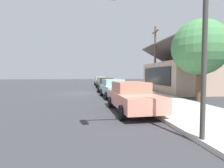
{
  "coord_description": "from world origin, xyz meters",
  "views": [
    {
      "loc": [
        19.22,
        0.35,
        2.0
      ],
      "look_at": [
        -2.82,
        3.48,
        0.82
      ],
      "focal_mm": 28.69,
      "sensor_mm": 36.0,
      "label": 1
    }
  ],
  "objects_px": {
    "shade_tree": "(200,48)",
    "car_ivory": "(100,81)",
    "utility_pole_wooden": "(155,58)",
    "traffic_light_main": "(169,19)",
    "car_seafoam": "(114,88)",
    "fire_hydrant_red": "(112,84)",
    "car_coral": "(132,97)",
    "car_olive": "(103,82)",
    "car_charcoal": "(106,85)"
  },
  "relations": [
    {
      "from": "traffic_light_main",
      "to": "car_coral",
      "type": "bearing_deg",
      "value": 177.43
    },
    {
      "from": "shade_tree",
      "to": "car_ivory",
      "type": "bearing_deg",
      "value": -163.48
    },
    {
      "from": "car_charcoal",
      "to": "car_seafoam",
      "type": "bearing_deg",
      "value": 3.53
    },
    {
      "from": "car_coral",
      "to": "fire_hydrant_red",
      "type": "height_order",
      "value": "car_coral"
    },
    {
      "from": "shade_tree",
      "to": "fire_hydrant_red",
      "type": "relative_size",
      "value": 8.66
    },
    {
      "from": "car_charcoal",
      "to": "fire_hydrant_red",
      "type": "xyz_separation_m",
      "value": [
        -6.48,
        1.56,
        -0.32
      ]
    },
    {
      "from": "car_seafoam",
      "to": "utility_pole_wooden",
      "type": "bearing_deg",
      "value": 125.59
    },
    {
      "from": "car_ivory",
      "to": "shade_tree",
      "type": "bearing_deg",
      "value": 13.48
    },
    {
      "from": "car_coral",
      "to": "traffic_light_main",
      "type": "height_order",
      "value": "traffic_light_main"
    },
    {
      "from": "car_olive",
      "to": "shade_tree",
      "type": "distance_m",
      "value": 15.8
    },
    {
      "from": "car_charcoal",
      "to": "traffic_light_main",
      "type": "distance_m",
      "value": 16.62
    },
    {
      "from": "car_coral",
      "to": "car_charcoal",
      "type": "bearing_deg",
      "value": 178.27
    },
    {
      "from": "shade_tree",
      "to": "utility_pole_wooden",
      "type": "distance_m",
      "value": 7.26
    },
    {
      "from": "car_ivory",
      "to": "fire_hydrant_red",
      "type": "bearing_deg",
      "value": 10.96
    },
    {
      "from": "car_olive",
      "to": "utility_pole_wooden",
      "type": "height_order",
      "value": "utility_pole_wooden"
    },
    {
      "from": "car_ivory",
      "to": "utility_pole_wooden",
      "type": "distance_m",
      "value": 14.36
    },
    {
      "from": "traffic_light_main",
      "to": "utility_pole_wooden",
      "type": "distance_m",
      "value": 16.25
    },
    {
      "from": "car_seafoam",
      "to": "traffic_light_main",
      "type": "relative_size",
      "value": 0.87
    },
    {
      "from": "car_coral",
      "to": "traffic_light_main",
      "type": "bearing_deg",
      "value": -4.85
    },
    {
      "from": "car_ivory",
      "to": "shade_tree",
      "type": "relative_size",
      "value": 0.74
    },
    {
      "from": "car_charcoal",
      "to": "shade_tree",
      "type": "height_order",
      "value": "shade_tree"
    },
    {
      "from": "utility_pole_wooden",
      "to": "car_coral",
      "type": "bearing_deg",
      "value": -27.36
    },
    {
      "from": "traffic_light_main",
      "to": "utility_pole_wooden",
      "type": "xyz_separation_m",
      "value": [
        -15.23,
        5.66,
        0.44
      ]
    },
    {
      "from": "car_charcoal",
      "to": "car_coral",
      "type": "distance_m",
      "value": 11.7
    },
    {
      "from": "car_seafoam",
      "to": "utility_pole_wooden",
      "type": "height_order",
      "value": "utility_pole_wooden"
    },
    {
      "from": "utility_pole_wooden",
      "to": "car_olive",
      "type": "bearing_deg",
      "value": -142.47
    },
    {
      "from": "car_coral",
      "to": "car_olive",
      "type": "bearing_deg",
      "value": 177.49
    },
    {
      "from": "car_olive",
      "to": "fire_hydrant_red",
      "type": "bearing_deg",
      "value": 113.52
    },
    {
      "from": "car_charcoal",
      "to": "utility_pole_wooden",
      "type": "height_order",
      "value": "utility_pole_wooden"
    },
    {
      "from": "car_charcoal",
      "to": "car_coral",
      "type": "relative_size",
      "value": 0.9
    },
    {
      "from": "car_olive",
      "to": "traffic_light_main",
      "type": "distance_m",
      "value": 22.39
    },
    {
      "from": "shade_tree",
      "to": "car_charcoal",
      "type": "bearing_deg",
      "value": -143.46
    },
    {
      "from": "fire_hydrant_red",
      "to": "car_ivory",
      "type": "bearing_deg",
      "value": -166.0
    },
    {
      "from": "shade_tree",
      "to": "car_seafoam",
      "type": "bearing_deg",
      "value": -114.34
    },
    {
      "from": "car_ivory",
      "to": "utility_pole_wooden",
      "type": "xyz_separation_m",
      "value": [
        12.97,
        5.33,
        3.11
      ]
    },
    {
      "from": "car_olive",
      "to": "utility_pole_wooden",
      "type": "distance_m",
      "value": 9.36
    },
    {
      "from": "car_charcoal",
      "to": "car_seafoam",
      "type": "relative_size",
      "value": 0.98
    },
    {
      "from": "car_seafoam",
      "to": "car_coral",
      "type": "bearing_deg",
      "value": -2.81
    },
    {
      "from": "car_charcoal",
      "to": "traffic_light_main",
      "type": "xyz_separation_m",
      "value": [
        16.4,
        -0.1,
        2.68
      ]
    },
    {
      "from": "car_charcoal",
      "to": "traffic_light_main",
      "type": "relative_size",
      "value": 0.86
    },
    {
      "from": "car_seafoam",
      "to": "traffic_light_main",
      "type": "distance_m",
      "value": 11.12
    },
    {
      "from": "car_olive",
      "to": "car_ivory",
      "type": "bearing_deg",
      "value": 178.09
    },
    {
      "from": "shade_tree",
      "to": "traffic_light_main",
      "type": "xyz_separation_m",
      "value": [
        8.0,
        -6.32,
        -0.55
      ]
    },
    {
      "from": "car_seafoam",
      "to": "shade_tree",
      "type": "xyz_separation_m",
      "value": [
        2.79,
        6.17,
        3.22
      ]
    },
    {
      "from": "traffic_light_main",
      "to": "fire_hydrant_red",
      "type": "relative_size",
      "value": 7.32
    },
    {
      "from": "car_ivory",
      "to": "utility_pole_wooden",
      "type": "height_order",
      "value": "utility_pole_wooden"
    },
    {
      "from": "traffic_light_main",
      "to": "car_olive",
      "type": "bearing_deg",
      "value": 179.28
    },
    {
      "from": "car_olive",
      "to": "traffic_light_main",
      "type": "relative_size",
      "value": 0.9
    },
    {
      "from": "car_charcoal",
      "to": "fire_hydrant_red",
      "type": "distance_m",
      "value": 6.67
    },
    {
      "from": "car_seafoam",
      "to": "fire_hydrant_red",
      "type": "height_order",
      "value": "car_seafoam"
    }
  ]
}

